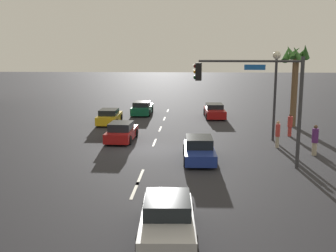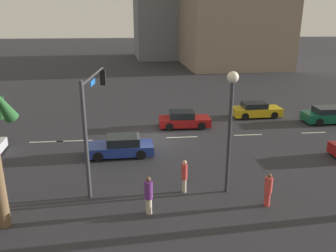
{
  "view_description": "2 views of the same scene",
  "coord_description": "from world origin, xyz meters",
  "px_view_note": "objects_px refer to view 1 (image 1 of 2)",
  "views": [
    {
      "loc": [
        25.02,
        2.51,
        6.11
      ],
      "look_at": [
        -0.59,
        1.03,
        1.46
      ],
      "focal_mm": 42.67,
      "sensor_mm": 36.0,
      "label": 1
    },
    {
      "loc": [
        1.31,
        24.0,
        8.88
      ],
      "look_at": [
        -0.89,
        1.64,
        1.47
      ],
      "focal_mm": 36.66,
      "sensor_mm": 36.0,
      "label": 2
    }
  ],
  "objects_px": {
    "traffic_signal": "(262,92)",
    "pedestrian_0": "(290,124)",
    "car_0": "(122,132)",
    "pedestrian_3": "(315,139)",
    "pedestrian_2": "(278,133)",
    "car_3": "(199,150)",
    "car_1": "(142,108)",
    "streetlamp": "(276,79)",
    "car_4": "(167,218)",
    "car_2": "(214,111)",
    "palm_tree_2": "(295,67)",
    "car_5": "(109,117)"
  },
  "relations": [
    {
      "from": "car_2",
      "to": "palm_tree_2",
      "type": "height_order",
      "value": "palm_tree_2"
    },
    {
      "from": "car_5",
      "to": "car_3",
      "type": "bearing_deg",
      "value": 33.11
    },
    {
      "from": "car_1",
      "to": "pedestrian_0",
      "type": "bearing_deg",
      "value": 50.46
    },
    {
      "from": "car_1",
      "to": "streetlamp",
      "type": "height_order",
      "value": "streetlamp"
    },
    {
      "from": "pedestrian_0",
      "to": "pedestrian_3",
      "type": "xyz_separation_m",
      "value": [
        5.71,
        0.12,
        0.09
      ]
    },
    {
      "from": "car_0",
      "to": "traffic_signal",
      "type": "xyz_separation_m",
      "value": [
        6.13,
        8.69,
        3.49
      ]
    },
    {
      "from": "car_0",
      "to": "car_3",
      "type": "relative_size",
      "value": 0.96
    },
    {
      "from": "traffic_signal",
      "to": "palm_tree_2",
      "type": "height_order",
      "value": "palm_tree_2"
    },
    {
      "from": "streetlamp",
      "to": "pedestrian_2",
      "type": "relative_size",
      "value": 3.52
    },
    {
      "from": "car_3",
      "to": "traffic_signal",
      "type": "relative_size",
      "value": 0.73
    },
    {
      "from": "traffic_signal",
      "to": "streetlamp",
      "type": "xyz_separation_m",
      "value": [
        -6.84,
        2.1,
        0.29
      ]
    },
    {
      "from": "car_2",
      "to": "streetlamp",
      "type": "xyz_separation_m",
      "value": [
        10.32,
        3.59,
        3.78
      ]
    },
    {
      "from": "car_3",
      "to": "pedestrian_0",
      "type": "bearing_deg",
      "value": 136.21
    },
    {
      "from": "car_4",
      "to": "car_1",
      "type": "bearing_deg",
      "value": -171.26
    },
    {
      "from": "car_5",
      "to": "streetlamp",
      "type": "height_order",
      "value": "streetlamp"
    },
    {
      "from": "car_5",
      "to": "traffic_signal",
      "type": "height_order",
      "value": "traffic_signal"
    },
    {
      "from": "traffic_signal",
      "to": "pedestrian_3",
      "type": "xyz_separation_m",
      "value": [
        -2.72,
        3.77,
        -3.12
      ]
    },
    {
      "from": "car_2",
      "to": "car_4",
      "type": "distance_m",
      "value": 26.03
    },
    {
      "from": "car_1",
      "to": "car_0",
      "type": "bearing_deg",
      "value": 0.27
    },
    {
      "from": "car_0",
      "to": "pedestrian_3",
      "type": "xyz_separation_m",
      "value": [
        3.41,
        12.47,
        0.37
      ]
    },
    {
      "from": "car_0",
      "to": "car_5",
      "type": "distance_m",
      "value": 7.24
    },
    {
      "from": "pedestrian_3",
      "to": "car_1",
      "type": "bearing_deg",
      "value": -141.86
    },
    {
      "from": "car_3",
      "to": "car_4",
      "type": "relative_size",
      "value": 1.01
    },
    {
      "from": "traffic_signal",
      "to": "pedestrian_0",
      "type": "distance_m",
      "value": 9.74
    },
    {
      "from": "car_1",
      "to": "streetlamp",
      "type": "relative_size",
      "value": 0.72
    },
    {
      "from": "streetlamp",
      "to": "palm_tree_2",
      "type": "height_order",
      "value": "palm_tree_2"
    },
    {
      "from": "car_4",
      "to": "car_5",
      "type": "relative_size",
      "value": 1.0
    },
    {
      "from": "car_0",
      "to": "car_1",
      "type": "relative_size",
      "value": 0.92
    },
    {
      "from": "car_0",
      "to": "car_3",
      "type": "height_order",
      "value": "car_0"
    },
    {
      "from": "car_1",
      "to": "traffic_signal",
      "type": "relative_size",
      "value": 0.76
    },
    {
      "from": "car_4",
      "to": "traffic_signal",
      "type": "xyz_separation_m",
      "value": [
        -8.69,
        4.55,
        3.52
      ]
    },
    {
      "from": "traffic_signal",
      "to": "streetlamp",
      "type": "height_order",
      "value": "streetlamp"
    },
    {
      "from": "car_1",
      "to": "car_3",
      "type": "relative_size",
      "value": 1.03
    },
    {
      "from": "pedestrian_2",
      "to": "streetlamp",
      "type": "bearing_deg",
      "value": 175.78
    },
    {
      "from": "car_3",
      "to": "pedestrian_3",
      "type": "distance_m",
      "value": 7.22
    },
    {
      "from": "car_2",
      "to": "car_3",
      "type": "height_order",
      "value": "car_3"
    },
    {
      "from": "car_0",
      "to": "streetlamp",
      "type": "height_order",
      "value": "streetlamp"
    },
    {
      "from": "car_3",
      "to": "streetlamp",
      "type": "height_order",
      "value": "streetlamp"
    },
    {
      "from": "pedestrian_2",
      "to": "palm_tree_2",
      "type": "bearing_deg",
      "value": 160.11
    },
    {
      "from": "streetlamp",
      "to": "pedestrian_0",
      "type": "xyz_separation_m",
      "value": [
        -1.59,
        1.55,
        -3.51
      ]
    },
    {
      "from": "car_2",
      "to": "traffic_signal",
      "type": "bearing_deg",
      "value": 4.95
    },
    {
      "from": "car_0",
      "to": "palm_tree_2",
      "type": "height_order",
      "value": "palm_tree_2"
    },
    {
      "from": "car_0",
      "to": "pedestrian_2",
      "type": "height_order",
      "value": "pedestrian_2"
    },
    {
      "from": "car_1",
      "to": "pedestrian_2",
      "type": "distance_m",
      "value": 17.64
    },
    {
      "from": "streetlamp",
      "to": "pedestrian_3",
      "type": "xyz_separation_m",
      "value": [
        4.12,
        1.67,
        -3.41
      ]
    },
    {
      "from": "streetlamp",
      "to": "pedestrian_3",
      "type": "relative_size",
      "value": 3.35
    },
    {
      "from": "car_2",
      "to": "streetlamp",
      "type": "relative_size",
      "value": 0.73
    },
    {
      "from": "car_4",
      "to": "streetlamp",
      "type": "bearing_deg",
      "value": 156.82
    },
    {
      "from": "traffic_signal",
      "to": "car_5",
      "type": "bearing_deg",
      "value": -139.83
    },
    {
      "from": "pedestrian_2",
      "to": "car_3",
      "type": "bearing_deg",
      "value": -56.61
    }
  ]
}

